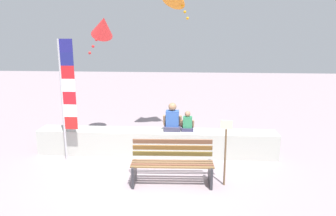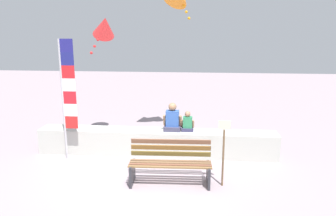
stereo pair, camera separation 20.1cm
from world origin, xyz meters
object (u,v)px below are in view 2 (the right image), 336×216
flag_banner (67,92)px  person_child (188,123)px  park_bench (170,164)px  kite_red (104,27)px  person_adult (172,120)px  sign_post (224,148)px

flag_banner → person_child: bearing=11.1°
park_bench → kite_red: (-2.11, 2.75, 2.86)m
person_child → kite_red: size_ratio=0.44×
person_child → person_adult: bearing=-180.0°
flag_banner → sign_post: 3.97m
person_adult → flag_banner: (-2.52, -0.57, 0.79)m
person_adult → person_child: bearing=0.0°
kite_red → sign_post: kite_red is taller
park_bench → flag_banner: bearing=157.7°
person_adult → kite_red: 3.29m
park_bench → person_adult: size_ratio=2.38×
person_child → kite_red: kite_red is taller
person_adult → flag_banner: bearing=-167.3°
person_child → sign_post: 1.87m
person_child → kite_red: bearing=155.2°
park_bench → flag_banner: flag_banner is taller
flag_banner → sign_post: size_ratio=2.13×
person_child → sign_post: size_ratio=0.37×
park_bench → person_child: size_ratio=3.35×
person_child → kite_red: 3.59m
person_adult → flag_banner: 2.70m
flag_banner → kite_red: size_ratio=2.54×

